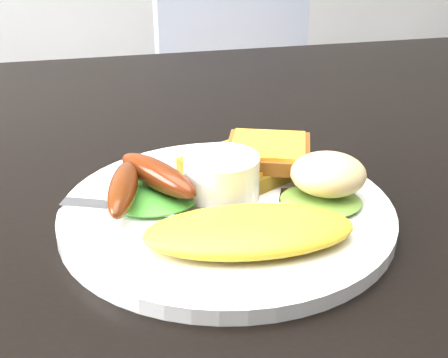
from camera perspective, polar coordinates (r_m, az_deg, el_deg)
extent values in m
cube|color=black|center=(0.64, -4.72, 0.55)|extent=(1.20, 0.80, 0.04)
cube|color=#A37953|center=(1.67, 2.56, 6.56)|extent=(0.52, 0.52, 0.05)
imported|color=navy|center=(1.45, -5.82, 15.87)|extent=(0.64, 0.54, 1.50)
cylinder|color=white|center=(0.51, 0.25, -3.13)|extent=(0.27, 0.27, 0.01)
ellipsoid|color=green|center=(0.52, -6.23, -1.39)|extent=(0.11, 0.10, 0.01)
ellipsoid|color=#5B9835|center=(0.51, 8.83, -1.96)|extent=(0.08, 0.08, 0.01)
ellipsoid|color=gold|center=(0.45, 2.32, -4.75)|extent=(0.16, 0.09, 0.02)
ellipsoid|color=#5C2F13|center=(0.49, -9.21, -0.84)|extent=(0.04, 0.09, 0.02)
ellipsoid|color=#6A2209|center=(0.51, -6.13, 0.38)|extent=(0.07, 0.10, 0.02)
cylinder|color=white|center=(0.51, -0.21, 0.19)|extent=(0.08, 0.08, 0.04)
cube|color=olive|center=(0.56, 1.61, 1.11)|extent=(0.11, 0.11, 0.01)
cube|color=#95501B|center=(0.55, 4.06, 2.43)|extent=(0.09, 0.09, 0.01)
ellipsoid|color=beige|center=(0.51, 9.52, 0.46)|extent=(0.07, 0.07, 0.03)
cube|color=#ADAFB7|center=(0.49, -4.86, -3.04)|extent=(0.17, 0.08, 0.00)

